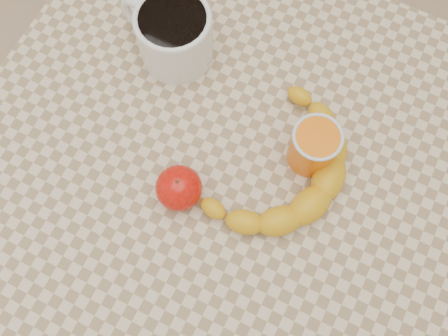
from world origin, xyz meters
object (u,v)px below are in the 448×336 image
at_px(orange_juice_glass, 313,147).
at_px(apple, 179,188).
at_px(banana, 281,170).
at_px(table, 224,188).
at_px(coffee_mug, 173,33).

height_order(orange_juice_glass, apple, orange_juice_glass).
xyz_separation_m(orange_juice_glass, apple, (-0.14, -0.14, -0.01)).
xyz_separation_m(orange_juice_glass, banana, (-0.03, -0.05, -0.02)).
relative_size(table, orange_juice_glass, 9.72).
relative_size(coffee_mug, orange_juice_glass, 2.03).
distance_m(coffee_mug, apple, 0.24).
relative_size(table, banana, 2.33).
distance_m(table, orange_juice_glass, 0.18).
bearing_deg(coffee_mug, apple, -60.04).
height_order(orange_juice_glass, banana, orange_juice_glass).
bearing_deg(banana, orange_juice_glass, 78.70).
relative_size(orange_juice_glass, banana, 0.24).
distance_m(coffee_mug, banana, 0.26).
height_order(table, coffee_mug, coffee_mug).
relative_size(apple, banana, 0.23).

